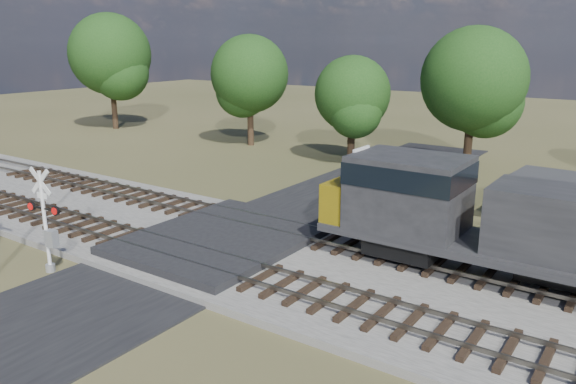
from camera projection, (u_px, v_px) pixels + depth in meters
The scene contains 10 objects.
ground at pixel (217, 250), 25.02m from camera, with size 160.00×160.00×0.00m, color #414424.
ballast_bed at pixel (438, 300), 19.89m from camera, with size 140.00×10.00×0.30m, color gray.
road at pixel (217, 249), 25.01m from camera, with size 7.00×60.00×0.08m, color black.
crossing_panel at pixel (224, 240), 25.34m from camera, with size 7.00×9.00×0.62m, color #262628.
track_near at pixel (243, 272), 21.61m from camera, with size 140.00×2.60×0.33m.
track_far at pixel (312, 236), 25.58m from camera, with size 140.00×2.60×0.33m.
crossing_signal_near at pixel (47, 230), 22.17m from camera, with size 1.73×0.41×4.31m.
crossing_signal_far at pixel (380, 198), 27.34m from camera, with size 1.54×0.37×3.82m.
equipment_shed at pixel (551, 201), 27.99m from camera, with size 4.00×4.00×2.55m.
treeline at pixel (439, 78), 38.35m from camera, with size 85.41×9.14×11.76m.
Camera 1 is at (15.96, -17.50, 9.05)m, focal length 35.00 mm.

